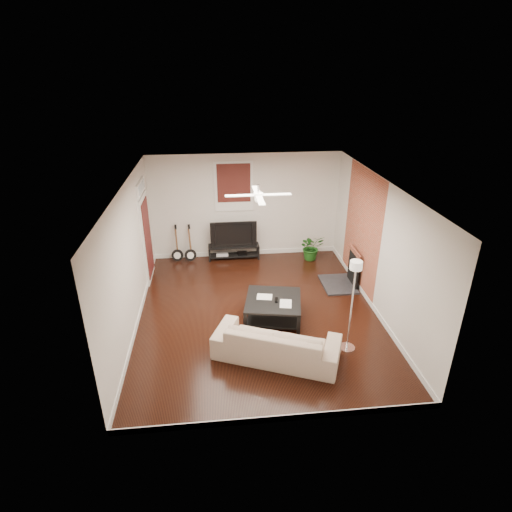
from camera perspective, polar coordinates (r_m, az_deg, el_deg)
The scene contains 14 objects.
room at distance 8.26m, azimuth 0.30°, elevation 0.41°, with size 5.01×6.01×2.81m.
brick_accent at distance 9.72m, azimuth 14.37°, elevation 3.49°, with size 0.02×2.20×2.80m, color #B5553A.
fireplace at distance 10.00m, azimuth 12.26°, elevation -1.57°, with size 0.80×1.10×0.92m, color black.
window_back at distance 10.84m, azimuth -3.08°, elevation 9.51°, with size 1.00×0.06×1.30m, color #3B1810.
door_left at distance 10.15m, azimuth -14.90°, elevation 3.44°, with size 0.08×1.00×2.50m, color white.
tv_stand at distance 11.26m, azimuth -3.07°, elevation 0.58°, with size 1.37×0.36×0.38m, color black.
tv at distance 11.06m, azimuth -3.14°, elevation 3.20°, with size 1.23×0.16×0.71m, color black.
coffee_table at distance 8.62m, azimuth 2.37°, elevation -7.30°, with size 1.11×1.11×0.47m, color black.
sofa at distance 7.55m, azimuth 2.86°, elevation -11.75°, with size 2.23×0.87×0.65m, color tan.
floor_lamp at distance 7.60m, azimuth 13.02°, elevation -6.83°, with size 0.30×0.30×1.82m, color white, non-canonical shape.
potted_plant at distance 11.23m, azimuth 7.65°, elevation 1.23°, with size 0.64×0.55×0.71m, color #1C5719.
guitar_left at distance 11.14m, azimuth -10.91°, elevation 1.62°, with size 0.31×0.22×1.00m, color black, non-canonical shape.
guitar_right at distance 11.09m, azimuth -9.12°, elevation 1.64°, with size 0.31×0.22×1.00m, color black, non-canonical shape.
ceiling_fan at distance 7.84m, azimuth 0.32°, elevation 8.41°, with size 1.24×1.24×0.32m, color white, non-canonical shape.
Camera 1 is at (-0.85, -7.46, 4.83)m, focal length 29.02 mm.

